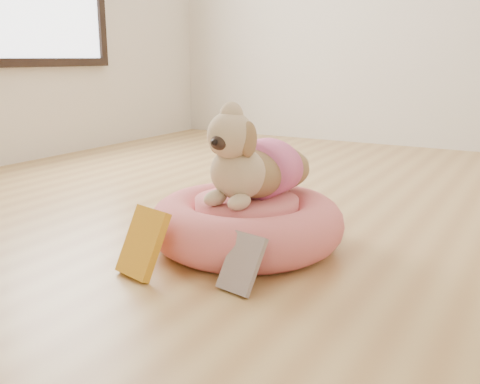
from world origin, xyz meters
The scene contains 5 objects.
floor centered at (0.00, 0.00, 0.00)m, with size 4.50×4.50×0.00m, color #AD8048.
pet_bed centered at (0.18, -0.48, 0.09)m, with size 0.74×0.74×0.19m.
dog centered at (0.20, -0.46, 0.38)m, with size 0.35×0.51×0.37m, color brown, non-canonical shape.
book_yellow centered at (0.02, -0.90, 0.11)m, with size 0.15×0.03×0.23m, color yellow.
book_white centered at (0.36, -0.84, 0.09)m, with size 0.12×0.02×0.19m, color white.
Camera 1 is at (1.13, -2.18, 0.71)m, focal length 40.00 mm.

